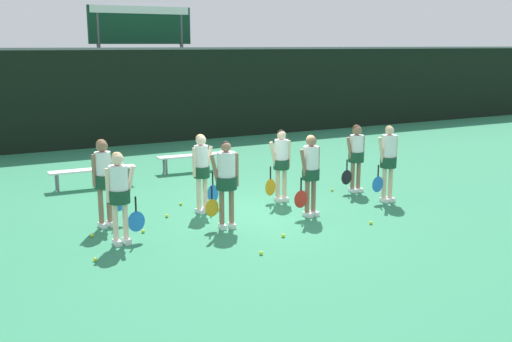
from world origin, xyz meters
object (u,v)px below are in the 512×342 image
object	(u,v)px
tennis_ball_8	(92,235)
player_6	(281,160)
player_2	(311,169)
tennis_ball_3	(143,231)
scoreboard	(141,35)
tennis_ball_0	(371,223)
bench_far	(195,157)
player_5	(202,167)
tennis_ball_4	(95,260)
player_1	(226,177)
player_3	(388,157)
bench_courtside	(93,171)
tennis_ball_9	(283,236)
tennis_ball_5	(261,253)
tennis_ball_1	(332,190)
player_0	(119,190)
tennis_ball_2	(181,204)
tennis_ball_6	(219,209)
player_7	(356,152)
player_4	(104,175)
tennis_ball_7	(167,216)

from	to	relation	value
tennis_ball_8	player_6	bearing A→B (deg)	7.80
player_2	tennis_ball_3	size ratio (longest dim) A/B	25.22
scoreboard	tennis_ball_0	distance (m)	13.93
bench_far	player_5	world-z (taller)	player_5
bench_far	tennis_ball_4	distance (m)	7.29
player_1	player_2	distance (m)	1.89
bench_far	player_3	size ratio (longest dim) A/B	1.24
bench_courtside	tennis_ball_9	size ratio (longest dim) A/B	30.37
tennis_ball_3	player_2	bearing A→B (deg)	-8.49
tennis_ball_4	tennis_ball_5	distance (m)	2.76
player_1	player_5	distance (m)	1.24
player_1	tennis_ball_1	world-z (taller)	player_1
tennis_ball_5	player_6	bearing A→B (deg)	54.23
bench_courtside	player_3	bearing A→B (deg)	-36.90
player_0	player_1	distance (m)	2.07
tennis_ball_4	tennis_ball_9	bearing A→B (deg)	-6.40
player_2	tennis_ball_2	xyz separation A→B (m)	(-2.08, 2.04, -0.97)
tennis_ball_6	tennis_ball_8	size ratio (longest dim) A/B	1.04
player_2	tennis_ball_9	world-z (taller)	player_2
player_0	tennis_ball_8	world-z (taller)	player_0
player_7	tennis_ball_1	bearing A→B (deg)	148.24
player_4	tennis_ball_7	size ratio (longest dim) A/B	24.77
bench_far	tennis_ball_6	size ratio (longest dim) A/B	30.31
player_4	tennis_ball_9	bearing A→B (deg)	-47.99
tennis_ball_4	tennis_ball_0	bearing A→B (deg)	-5.37
player_0	player_5	distance (m)	2.42
tennis_ball_5	player_7	bearing A→B (deg)	34.45
player_0	tennis_ball_4	xyz separation A→B (m)	(-0.64, -0.69, -0.96)
bench_courtside	tennis_ball_7	bearing A→B (deg)	-76.13
player_1	tennis_ball_2	distance (m)	2.21
player_2	player_3	size ratio (longest dim) A/B	0.98
player_4	player_7	xyz separation A→B (m)	(6.06, -0.03, -0.06)
tennis_ball_4	tennis_ball_5	size ratio (longest dim) A/B	1.04
tennis_ball_6	tennis_ball_9	xyz separation A→B (m)	(0.28, -2.21, -0.00)
bench_far	tennis_ball_1	distance (m)	4.33
player_2	tennis_ball_2	world-z (taller)	player_2
tennis_ball_4	tennis_ball_9	distance (m)	3.40
tennis_ball_6	tennis_ball_9	distance (m)	2.23
player_4	tennis_ball_0	size ratio (longest dim) A/B	24.55
player_2	tennis_ball_1	distance (m)	2.45
bench_courtside	tennis_ball_8	distance (m)	4.10
scoreboard	player_7	size ratio (longest dim) A/B	3.00
player_2	bench_courtside	bearing A→B (deg)	116.92
bench_courtside	tennis_ball_5	size ratio (longest dim) A/B	31.94
tennis_ball_2	tennis_ball_4	distance (m)	3.65
player_0	tennis_ball_2	size ratio (longest dim) A/B	24.91
tennis_ball_2	tennis_ball_5	xyz separation A→B (m)	(0.04, -3.65, -0.00)
tennis_ball_0	tennis_ball_9	size ratio (longest dim) A/B	1.01
bench_courtside	player_1	size ratio (longest dim) A/B	1.25
player_7	tennis_ball_7	distance (m)	4.89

